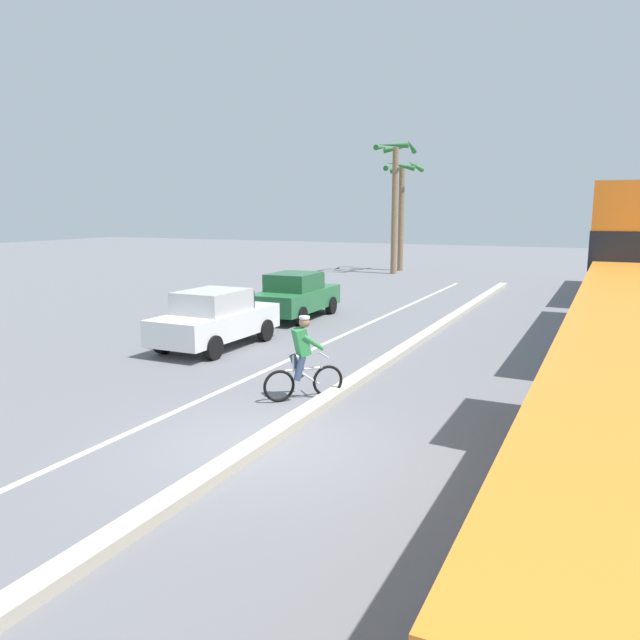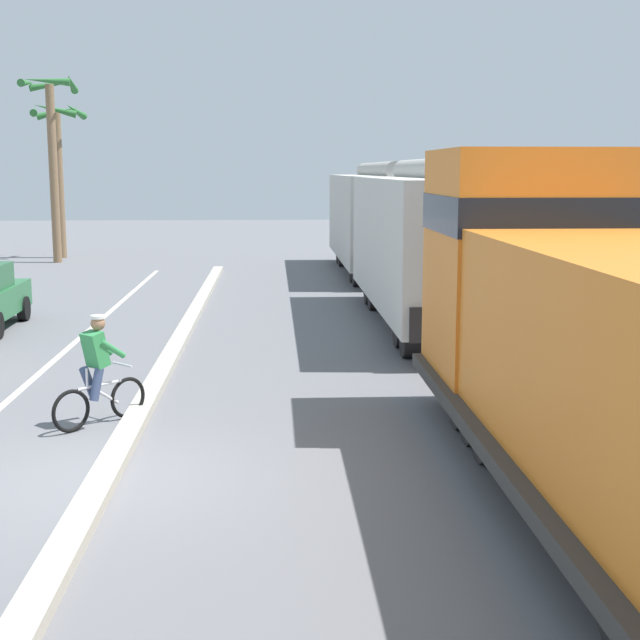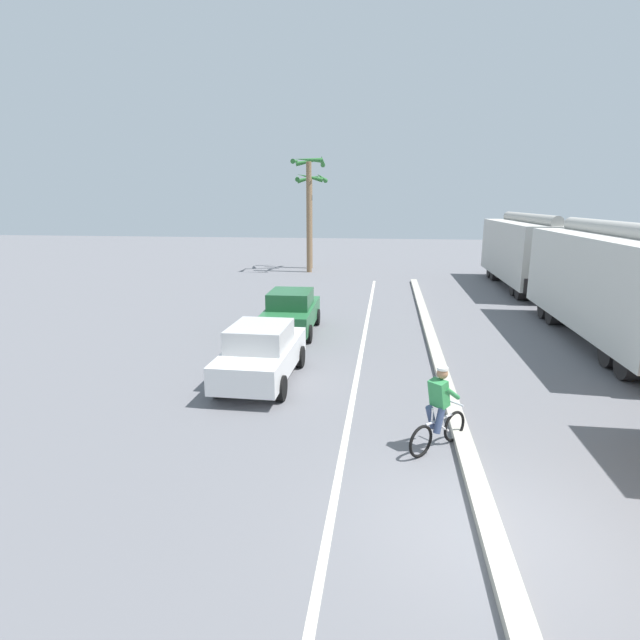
% 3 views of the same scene
% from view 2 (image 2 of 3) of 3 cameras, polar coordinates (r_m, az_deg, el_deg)
% --- Properties ---
extents(ground_plane, '(120.00, 120.00, 0.00)m').
position_cam_2_polar(ground_plane, '(11.84, -13.50, -9.88)').
color(ground_plane, slate).
extents(median_curb, '(0.36, 36.00, 0.16)m').
position_cam_2_polar(median_curb, '(17.53, -10.01, -3.13)').
color(median_curb, '#B2AD9E').
rests_on(median_curb, ground).
extents(lane_stripe, '(0.14, 36.00, 0.01)m').
position_cam_2_polar(lane_stripe, '(18.00, -17.62, -3.35)').
color(lane_stripe, silver).
rests_on(lane_stripe, ground).
extents(locomotive, '(3.10, 11.61, 4.20)m').
position_cam_2_polar(locomotive, '(10.79, 18.34, -2.11)').
color(locomotive, orange).
rests_on(locomotive, ground).
extents(hopper_car_lead, '(2.90, 10.60, 4.18)m').
position_cam_2_polar(hopper_car_lead, '(22.40, 7.07, 4.86)').
color(hopper_car_lead, beige).
rests_on(hopper_car_lead, ground).
extents(hopper_car_middle, '(2.90, 10.60, 4.18)m').
position_cam_2_polar(hopper_car_middle, '(33.86, 3.64, 6.48)').
color(hopper_car_middle, beige).
rests_on(hopper_car_middle, ground).
extents(cyclist, '(1.22, 1.28, 1.71)m').
position_cam_2_polar(cyclist, '(14.05, -14.03, -3.35)').
color(cyclist, black).
rests_on(cyclist, ground).
extents(palm_tree_near, '(2.44, 2.41, 6.82)m').
position_cam_2_polar(palm_tree_near, '(41.57, -16.44, 10.34)').
color(palm_tree_near, '#846647').
rests_on(palm_tree_near, ground).
extents(palm_tree_far, '(2.20, 2.36, 7.83)m').
position_cam_2_polar(palm_tree_far, '(39.54, -16.79, 11.26)').
color(palm_tree_far, '#846647').
rests_on(palm_tree_far, ground).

